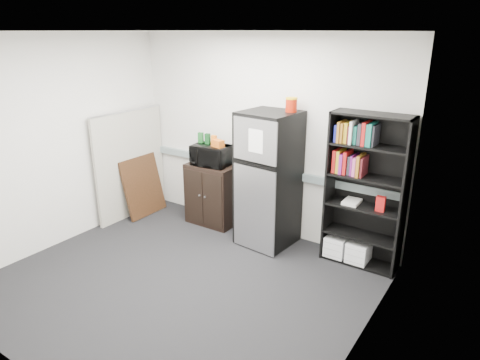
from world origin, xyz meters
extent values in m
plane|color=black|center=(0.00, 0.00, 0.00)|extent=(4.00, 4.00, 0.00)
cube|color=silver|center=(0.00, 1.75, 1.35)|extent=(4.00, 0.02, 2.70)
cube|color=silver|center=(2.00, 0.00, 1.35)|extent=(0.02, 3.50, 2.70)
cube|color=silver|center=(-2.00, 0.00, 1.35)|extent=(0.02, 3.50, 2.70)
cube|color=white|center=(0.00, 0.00, 2.70)|extent=(4.00, 3.50, 0.02)
cube|color=gray|center=(0.00, 1.72, 0.90)|extent=(3.92, 0.05, 0.10)
cube|color=white|center=(-0.35, 1.74, 1.55)|extent=(0.14, 0.00, 0.10)
cube|color=black|center=(1.09, 1.56, 0.93)|extent=(0.02, 0.34, 1.85)
cube|color=black|center=(1.97, 1.56, 0.93)|extent=(0.02, 0.34, 1.85)
cube|color=black|center=(1.53, 1.72, 0.93)|extent=(0.90, 0.02, 1.85)
cube|color=black|center=(1.53, 1.56, 1.84)|extent=(0.90, 0.34, 0.02)
cube|color=black|center=(1.53, 1.56, 0.02)|extent=(0.85, 0.32, 0.03)
cube|color=black|center=(1.53, 1.56, 0.37)|extent=(0.85, 0.32, 0.03)
cube|color=black|center=(1.53, 1.56, 0.74)|extent=(0.85, 0.32, 0.02)
cube|color=black|center=(1.53, 1.56, 1.11)|extent=(0.85, 0.32, 0.02)
cube|color=black|center=(1.53, 1.56, 1.48)|extent=(0.85, 0.32, 0.02)
cube|color=white|center=(1.25, 1.55, 0.16)|extent=(0.25, 0.30, 0.25)
cube|color=white|center=(1.53, 1.55, 0.16)|extent=(0.25, 0.30, 0.25)
cube|color=gray|center=(-1.90, 1.08, 0.80)|extent=(0.05, 1.30, 1.60)
cube|color=#B2B2B7|center=(-1.90, 1.08, 1.61)|extent=(0.06, 1.30, 0.02)
cube|color=black|center=(-0.68, 1.50, 0.45)|extent=(0.72, 0.45, 0.90)
cube|color=black|center=(-0.85, 1.28, 0.45)|extent=(0.33, 0.01, 0.79)
cube|color=black|center=(-0.51, 1.28, 0.45)|extent=(0.33, 0.01, 0.79)
cylinder|color=#B2B2B7|center=(-0.73, 1.26, 0.49)|extent=(0.02, 0.02, 0.02)
cylinder|color=#B2B2B7|center=(-0.63, 1.26, 0.49)|extent=(0.02, 0.02, 0.02)
imported|color=black|center=(-0.68, 1.48, 1.04)|extent=(0.56, 0.42, 0.29)
cube|color=#17501E|center=(-0.88, 1.52, 1.26)|extent=(0.08, 0.06, 0.15)
cube|color=#0D3915|center=(-0.76, 1.52, 1.26)|extent=(0.08, 0.06, 0.15)
cube|color=orange|center=(-0.65, 1.52, 1.26)|extent=(0.08, 0.06, 0.14)
cube|color=#CC5A14|center=(-0.54, 1.47, 1.24)|extent=(0.20, 0.14, 0.10)
cube|color=black|center=(0.30, 1.43, 0.87)|extent=(0.72, 0.72, 1.75)
cube|color=#B7B7BC|center=(0.30, 1.09, 1.47)|extent=(0.64, 0.08, 0.52)
cube|color=#B7B7BC|center=(0.30, 1.09, 0.58)|extent=(0.64, 0.08, 1.12)
cube|color=black|center=(0.30, 1.07, 1.17)|extent=(0.64, 0.06, 0.03)
cube|color=white|center=(0.32, 1.07, 1.47)|extent=(0.21, 0.02, 0.28)
cube|color=black|center=(0.30, 1.43, 1.76)|extent=(0.72, 0.72, 0.02)
cylinder|color=#9D1A07|center=(0.53, 1.55, 1.86)|extent=(0.14, 0.14, 0.17)
cylinder|color=gold|center=(0.53, 1.55, 1.95)|extent=(0.14, 0.14, 0.02)
cube|color=black|center=(-1.77, 1.17, 0.46)|extent=(0.25, 0.71, 0.90)
cube|color=beige|center=(-1.75, 1.17, 0.46)|extent=(0.18, 0.60, 0.76)
camera|label=1|loc=(2.91, -3.12, 2.70)|focal=32.00mm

